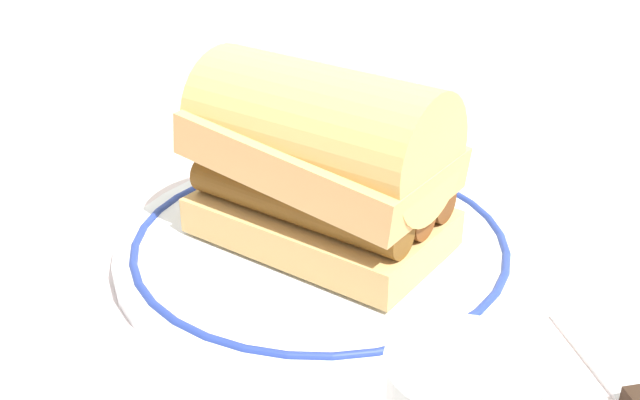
{
  "coord_description": "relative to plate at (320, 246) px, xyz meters",
  "views": [
    {
      "loc": [
        0.14,
        -0.44,
        0.3
      ],
      "look_at": [
        -0.02,
        0.02,
        0.04
      ],
      "focal_mm": 44.19,
      "sensor_mm": 36.0,
      "label": 1
    }
  ],
  "objects": [
    {
      "name": "ground_plane",
      "position": [
        0.02,
        -0.02,
        -0.01
      ],
      "size": [
        1.5,
        1.5,
        0.0
      ],
      "primitive_type": "plane",
      "color": "silver"
    },
    {
      "name": "plate",
      "position": [
        0.0,
        0.0,
        0.0
      ],
      "size": [
        0.29,
        0.29,
        0.01
      ],
      "color": "white",
      "rests_on": "ground_plane"
    },
    {
      "name": "sausage_sandwich",
      "position": [
        0.0,
        0.0,
        0.07
      ],
      "size": [
        0.2,
        0.15,
        0.13
      ],
      "rotation": [
        0.0,
        0.0,
        -0.28
      ],
      "color": "tan",
      "rests_on": "plate"
    },
    {
      "name": "butter_knife",
      "position": [
        0.21,
        -0.09,
        -0.0
      ],
      "size": [
        0.08,
        0.13,
        0.01
      ],
      "color": "silver",
      "rests_on": "ground_plane"
    }
  ]
}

